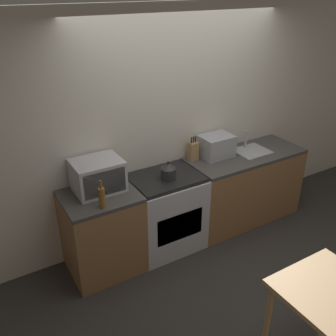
{
  "coord_description": "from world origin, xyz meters",
  "views": [
    {
      "loc": [
        -2.16,
        -2.25,
        2.78
      ],
      "look_at": [
        -0.4,
        0.69,
        1.05
      ],
      "focal_mm": 40.0,
      "sensor_mm": 36.0,
      "label": 1
    }
  ],
  "objects_px": {
    "stove_range": "(166,212)",
    "toaster_oven": "(216,146)",
    "dining_table": "(325,301)",
    "bottle": "(102,197)",
    "microwave": "(98,176)",
    "kettle": "(168,171)"
  },
  "relations": [
    {
      "from": "dining_table",
      "to": "microwave",
      "type": "bearing_deg",
      "value": 116.42
    },
    {
      "from": "dining_table",
      "to": "bottle",
      "type": "bearing_deg",
      "value": 122.79
    },
    {
      "from": "kettle",
      "to": "toaster_oven",
      "type": "relative_size",
      "value": 0.53
    },
    {
      "from": "kettle",
      "to": "toaster_oven",
      "type": "height_order",
      "value": "toaster_oven"
    },
    {
      "from": "kettle",
      "to": "bottle",
      "type": "relative_size",
      "value": 0.73
    },
    {
      "from": "toaster_oven",
      "to": "dining_table",
      "type": "xyz_separation_m",
      "value": [
        -0.51,
        -2.03,
        -0.39
      ]
    },
    {
      "from": "microwave",
      "to": "bottle",
      "type": "distance_m",
      "value": 0.33
    },
    {
      "from": "kettle",
      "to": "toaster_oven",
      "type": "distance_m",
      "value": 0.8
    },
    {
      "from": "microwave",
      "to": "bottle",
      "type": "xyz_separation_m",
      "value": [
        -0.09,
        -0.32,
        -0.05
      ]
    },
    {
      "from": "microwave",
      "to": "toaster_oven",
      "type": "bearing_deg",
      "value": 1.69
    },
    {
      "from": "stove_range",
      "to": "microwave",
      "type": "relative_size",
      "value": 1.89
    },
    {
      "from": "stove_range",
      "to": "microwave",
      "type": "xyz_separation_m",
      "value": [
        -0.71,
        0.1,
        0.61
      ]
    },
    {
      "from": "stove_range",
      "to": "toaster_oven",
      "type": "bearing_deg",
      "value": 10.25
    },
    {
      "from": "microwave",
      "to": "stove_range",
      "type": "bearing_deg",
      "value": -7.73
    },
    {
      "from": "kettle",
      "to": "microwave",
      "type": "distance_m",
      "value": 0.74
    },
    {
      "from": "dining_table",
      "to": "toaster_oven",
      "type": "bearing_deg",
      "value": 75.94
    },
    {
      "from": "kettle",
      "to": "dining_table",
      "type": "relative_size",
      "value": 0.26
    },
    {
      "from": "kettle",
      "to": "microwave",
      "type": "relative_size",
      "value": 0.42
    },
    {
      "from": "kettle",
      "to": "microwave",
      "type": "height_order",
      "value": "microwave"
    },
    {
      "from": "bottle",
      "to": "toaster_oven",
      "type": "distance_m",
      "value": 1.63
    },
    {
      "from": "microwave",
      "to": "bottle",
      "type": "bearing_deg",
      "value": -105.85
    },
    {
      "from": "kettle",
      "to": "bottle",
      "type": "bearing_deg",
      "value": -168.54
    }
  ]
}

